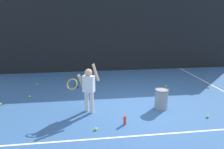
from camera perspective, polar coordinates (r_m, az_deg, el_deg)
The scene contains 15 objects.
ground_plane at distance 6.38m, azimuth 7.09°, elevation -8.40°, with size 20.00×20.00×0.00m, color #335B93.
court_line_baseline at distance 5.08m, azimuth 11.62°, elevation -15.10°, with size 9.00×0.05×0.00m, color white.
court_line_sideline at distance 8.59m, azimuth 26.83°, elevation -3.72°, with size 0.05×9.00×0.00m, color white.
back_fence_windscreen at distance 10.23m, azimuth 0.99°, elevation 11.95°, with size 12.21×0.08×3.95m, color black.
fence_post_1 at distance 10.28m, azimuth 0.94°, elevation 12.38°, with size 0.09×0.09×4.10m, color slate.
tennis_player at distance 5.79m, azimuth -6.28°, elevation -3.17°, with size 0.87×0.55×1.35m.
ball_hopper at distance 6.29m, azimuth 12.78°, elevation -6.20°, with size 0.38×0.38×0.56m.
water_bottle at distance 5.34m, azimuth 3.37°, elevation -11.86°, with size 0.07×0.07×0.22m, color #D83F33.
tennis_ball_1 at distance 8.68m, azimuth -18.95°, elevation -2.49°, with size 0.07×0.07×0.07m, color #CCE033.
tennis_ball_2 at distance 8.61m, azimuth 23.92°, elevation -3.13°, with size 0.07×0.07×0.07m, color #CCE033.
tennis_ball_3 at distance 7.49m, azimuth -20.76°, elevation -5.43°, with size 0.07×0.07×0.07m, color #CCE033.
tennis_ball_4 at distance 8.27m, azimuth 13.98°, elevation -2.96°, with size 0.07×0.07×0.07m, color #CCE033.
tennis_ball_5 at distance 7.22m, azimuth -27.15°, elevation -6.91°, with size 0.07×0.07×0.07m, color #CCE033.
tennis_ball_7 at distance 5.14m, azimuth -4.25°, elevation -14.04°, with size 0.07×0.07×0.07m, color #CCE033.
tennis_ball_8 at distance 6.20m, azimuth 23.77°, elevation -10.01°, with size 0.07×0.07×0.07m, color #CCE033.
Camera 1 is at (-1.56, -5.65, 2.53)m, focal length 34.92 mm.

